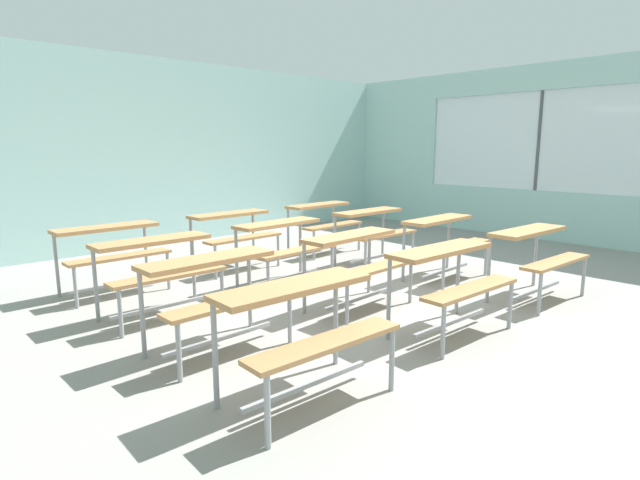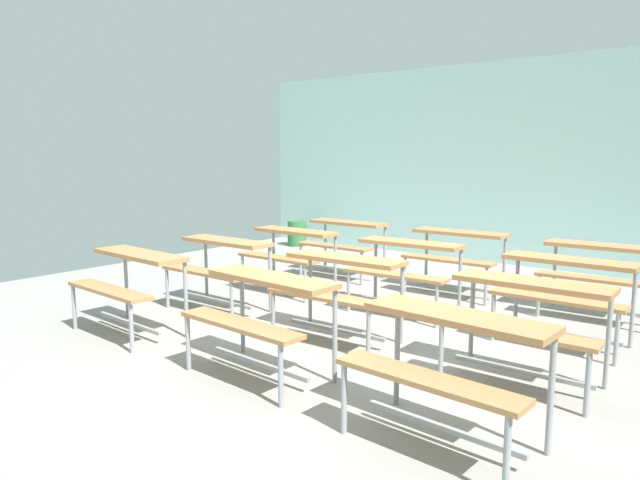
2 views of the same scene
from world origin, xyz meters
TOP-DOWN VIEW (x-y plane):
  - ground at (0.00, 0.00)m, footprint 10.00×9.00m
  - wall_back at (0.00, 4.50)m, footprint 10.00×0.12m
  - desk_bench_r0c0 at (-1.82, -1.05)m, footprint 1.12×0.64m
  - desk_bench_r0c1 at (-0.14, -1.05)m, footprint 1.12×0.64m
  - desk_bench_r0c2 at (1.40, -1.12)m, footprint 1.13×0.64m
  - desk_bench_r1c0 at (-1.80, 0.01)m, footprint 1.11×0.60m
  - desk_bench_r1c1 at (-0.20, -0.03)m, footprint 1.12×0.64m
  - desk_bench_r1c2 at (1.43, 0.02)m, footprint 1.11×0.62m
  - desk_bench_r2c0 at (-1.77, 1.09)m, footprint 1.10×0.59m
  - desk_bench_r2c1 at (-0.20, 1.13)m, footprint 1.13×0.64m
  - desk_bench_r2c2 at (1.38, 1.12)m, footprint 1.10×0.59m
  - desk_bench_r3c0 at (-1.79, 2.19)m, footprint 1.11×0.60m
  - desk_bench_r3c1 at (-0.17, 2.22)m, footprint 1.12×0.62m
  - desk_bench_r3c2 at (1.42, 2.17)m, footprint 1.12×0.63m
  - trash_bin at (-4.03, 3.82)m, footprint 0.34×0.34m

SIDE VIEW (x-z plane):
  - ground at x=0.00m, z-range -0.05..0.00m
  - trash_bin at x=-4.03m, z-range 0.00..0.45m
  - desk_bench_r0c0 at x=-1.82m, z-range 0.19..0.93m
  - desk_bench_r0c1 at x=-0.14m, z-range 0.19..0.93m
  - desk_bench_r0c2 at x=1.40m, z-range 0.19..0.93m
  - desk_bench_r1c0 at x=-1.80m, z-range 0.19..0.93m
  - desk_bench_r1c1 at x=-0.20m, z-range 0.19..0.93m
  - desk_bench_r1c2 at x=1.43m, z-range 0.19..0.93m
  - desk_bench_r2c0 at x=-1.77m, z-range 0.19..0.93m
  - desk_bench_r2c1 at x=-0.20m, z-range 0.19..0.93m
  - desk_bench_r2c2 at x=1.38m, z-range 0.19..0.93m
  - desk_bench_r3c0 at x=-1.79m, z-range 0.19..0.93m
  - desk_bench_r3c1 at x=-0.17m, z-range 0.19..0.93m
  - desk_bench_r3c2 at x=1.42m, z-range 0.19..0.93m
  - wall_back at x=0.00m, z-range 0.00..3.00m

